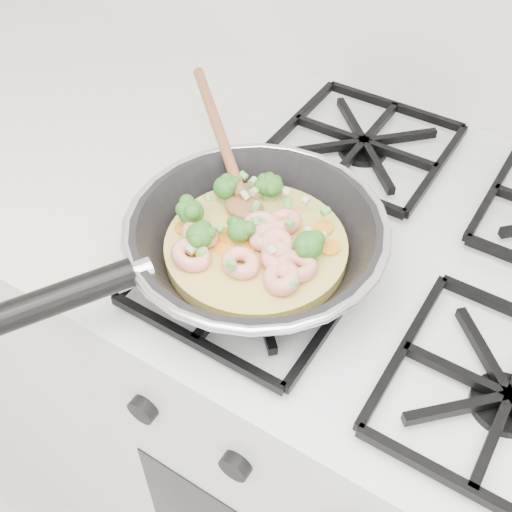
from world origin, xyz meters
The scene contains 3 objects.
stove centered at (0.00, 1.70, 0.46)m, with size 0.60×0.60×0.92m.
counter_left centered at (-0.80, 1.70, 0.45)m, with size 1.00×0.60×0.90m.
skillet centered at (-0.16, 1.57, 0.96)m, with size 0.37×0.48×0.09m.
Camera 1 is at (0.11, 1.14, 1.46)m, focal length 44.26 mm.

